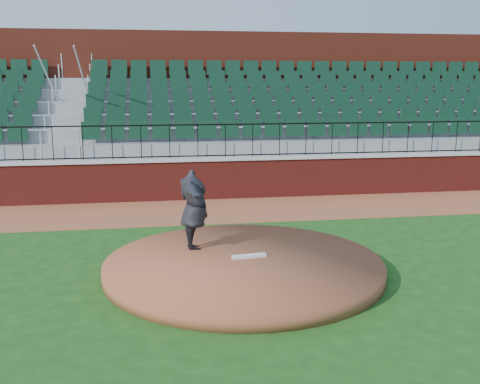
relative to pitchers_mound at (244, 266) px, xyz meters
name	(u,v)px	position (x,y,z in m)	size (l,w,h in m)	color
ground	(252,274)	(0.15, -0.13, -0.12)	(90.00, 90.00, 0.00)	#184513
warning_track	(218,210)	(0.15, 5.27, -0.12)	(34.00, 3.20, 0.01)	brown
field_wall	(212,180)	(0.15, 6.87, 0.47)	(34.00, 0.35, 1.20)	maroon
wall_cap	(212,159)	(0.15, 6.87, 1.12)	(34.00, 0.45, 0.10)	#B7B7B7
wall_railing	(212,141)	(0.15, 6.87, 1.67)	(34.00, 0.05, 1.00)	black
seating_stands	(203,119)	(0.15, 9.60, 2.18)	(34.00, 5.10, 4.60)	gray
concourse_wall	(196,103)	(0.15, 12.40, 2.62)	(34.00, 0.50, 5.50)	maroon
pitchers_mound	(244,266)	(0.00, 0.00, 0.00)	(5.32, 5.32, 0.25)	brown
pitching_rubber	(249,256)	(0.13, 0.15, 0.15)	(0.67, 0.17, 0.04)	silver
pitcher	(194,209)	(-0.87, 0.89, 0.94)	(2.01, 0.55, 1.64)	black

